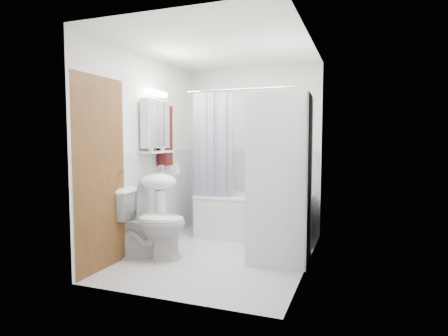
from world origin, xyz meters
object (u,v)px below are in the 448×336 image
(sink, at_px, (159,194))
(bathtub, at_px, (254,214))
(toilet, at_px, (151,223))
(washer_dryer, at_px, (280,179))

(sink, bearing_deg, bathtub, 48.43)
(bathtub, xyz_separation_m, sink, (-0.90, -1.01, 0.38))
(bathtub, distance_m, toilet, 1.54)
(sink, height_order, toilet, sink)
(washer_dryer, bearing_deg, bathtub, 119.94)
(bathtub, height_order, toilet, toilet)
(sink, distance_m, toilet, 0.40)
(bathtub, bearing_deg, sink, -131.57)
(sink, relative_size, toilet, 1.28)
(toilet, bearing_deg, sink, -5.70)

